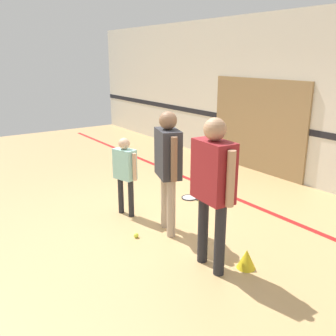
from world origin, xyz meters
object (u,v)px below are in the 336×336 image
person_student_right (213,179)px  tennis_ball_by_spare_racket (200,201)px  person_instructor (168,160)px  person_student_left (125,168)px  racket_spare_on_floor (190,198)px  training_cone (246,259)px  tennis_ball_near_instructor (136,235)px

person_student_right → tennis_ball_by_spare_racket: person_student_right is taller
person_instructor → tennis_ball_by_spare_racket: 1.57m
person_student_right → tennis_ball_by_spare_racket: 2.27m
person_student_right → tennis_ball_by_spare_racket: (-1.61, 1.19, -1.06)m
person_student_left → racket_spare_on_floor: (0.04, 1.24, -0.74)m
person_student_right → training_cone: bearing=-122.7°
training_cone → tennis_ball_by_spare_racket: bearing=155.2°
person_instructor → training_cone: bearing=27.8°
person_instructor → person_student_right: (1.05, -0.14, 0.04)m
racket_spare_on_floor → training_cone: training_cone is taller
person_student_right → tennis_ball_by_spare_racket: bearing=-31.6°
person_student_left → training_cone: 2.29m
person_student_left → tennis_ball_near_instructor: person_student_left is taller
person_student_right → racket_spare_on_floor: bearing=-27.4°
person_instructor → person_student_left: size_ratio=1.39×
person_student_left → tennis_ball_by_spare_racket: person_student_left is taller
racket_spare_on_floor → tennis_ball_near_instructor: size_ratio=7.92×
person_student_left → racket_spare_on_floor: 1.44m
person_instructor → training_cone: size_ratio=7.28×
person_instructor → tennis_ball_by_spare_racket: person_instructor is taller
training_cone → racket_spare_on_floor: bearing=158.1°
racket_spare_on_floor → person_student_left: bearing=-105.9°
tennis_ball_near_instructor → person_student_left: bearing=160.3°
tennis_ball_near_instructor → tennis_ball_by_spare_racket: (-0.48, 1.53, 0.00)m
person_instructor → racket_spare_on_floor: size_ratio=3.24×
racket_spare_on_floor → training_cone: 2.29m
person_instructor → person_student_right: 1.06m
training_cone → person_instructor: bearing=-171.5°
person_student_left → person_student_right: size_ratio=0.69×
tennis_ball_by_spare_racket → training_cone: size_ratio=0.28×
person_student_right → tennis_ball_near_instructor: person_student_right is taller
tennis_ball_near_instructor → tennis_ball_by_spare_racket: 1.60m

